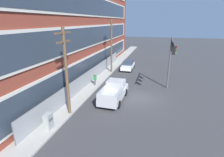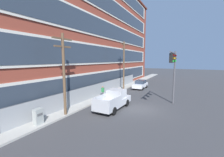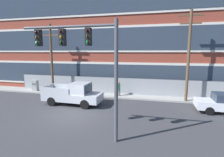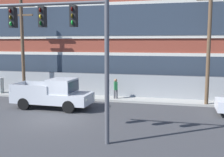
{
  "view_description": "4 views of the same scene",
  "coord_description": "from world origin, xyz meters",
  "views": [
    {
      "loc": [
        -18.07,
        -1.62,
        8.15
      ],
      "look_at": [
        -1.01,
        3.02,
        2.33
      ],
      "focal_mm": 28.0,
      "sensor_mm": 36.0,
      "label": 1
    },
    {
      "loc": [
        -15.64,
        -4.53,
        5.4
      ],
      "look_at": [
        0.34,
        3.75,
        3.13
      ],
      "focal_mm": 24.0,
      "sensor_mm": 36.0,
      "label": 2
    },
    {
      "loc": [
        5.84,
        -11.55,
        4.8
      ],
      "look_at": [
        1.99,
        4.1,
        2.32
      ],
      "focal_mm": 28.0,
      "sensor_mm": 36.0,
      "label": 3
    },
    {
      "loc": [
        7.0,
        -14.44,
        4.43
      ],
      "look_at": [
        2.31,
        4.61,
        1.91
      ],
      "focal_mm": 45.0,
      "sensor_mm": 36.0,
      "label": 4
    }
  ],
  "objects": [
    {
      "name": "utility_pole_near_corner",
      "position": [
        -5.39,
        5.83,
        4.32
      ],
      "size": [
        2.33,
        0.26,
        7.78
      ],
      "color": "brown",
      "rests_on": "ground"
    },
    {
      "name": "ground_plane",
      "position": [
        0.0,
        0.0,
        0.0
      ],
      "size": [
        160.0,
        160.0,
        0.0
      ],
      "primitive_type": "plane",
      "color": "#38383A"
    },
    {
      "name": "electrical_cabinet",
      "position": [
        -8.03,
        6.19,
        0.72
      ],
      "size": [
        0.69,
        0.49,
        1.45
      ],
      "color": "#939993",
      "rests_on": "ground"
    },
    {
      "name": "pedestrian_near_cabinet",
      "position": [
        2.21,
        6.2,
        0.97
      ],
      "size": [
        0.37,
        0.46,
        1.69
      ],
      "color": "#4C4C51",
      "rests_on": "ground"
    },
    {
      "name": "sedan_white",
      "position": [
        11.43,
        3.48,
        0.8
      ],
      "size": [
        4.4,
        1.88,
        1.56
      ],
      "color": "silver",
      "rests_on": "ground"
    },
    {
      "name": "chain_link_fence",
      "position": [
        3.65,
        7.2,
        0.99
      ],
      "size": [
        28.11,
        0.06,
        1.95
      ],
      "color": "gray",
      "rests_on": "ground"
    },
    {
      "name": "utility_pole_midblock",
      "position": [
        8.81,
        5.79,
        4.66
      ],
      "size": [
        2.15,
        0.26,
        8.51
      ],
      "color": "brown",
      "rests_on": "ground"
    },
    {
      "name": "traffic_signal_mast",
      "position": [
        2.28,
        -2.94,
        4.66
      ],
      "size": [
        5.38,
        0.43,
        6.4
      ],
      "color": "#4C4C51",
      "rests_on": "ground"
    },
    {
      "name": "brick_mill_building",
      "position": [
        4.05,
        13.16,
        10.18
      ],
      "size": [
        52.0,
        11.47,
        20.35
      ],
      "color": "brown",
      "rests_on": "ground"
    },
    {
      "name": "pickup_truck_silver",
      "position": [
        -1.25,
        2.69,
        0.96
      ],
      "size": [
        5.46,
        2.2,
        2.04
      ],
      "color": "#B2B5BA",
      "rests_on": "ground"
    },
    {
      "name": "sidewalk_building_side",
      "position": [
        0.0,
        6.65,
        0.08
      ],
      "size": [
        80.0,
        2.16,
        0.16
      ],
      "primitive_type": "cube",
      "color": "#9E9B93",
      "rests_on": "ground"
    }
  ]
}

